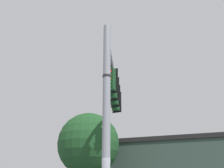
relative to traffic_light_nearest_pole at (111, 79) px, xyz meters
The scene contains 8 objects.
signal_pole 3.03m from the traffic_light_nearest_pole, 109.84° to the left, with size 0.29×0.29×7.81m, color gray.
mast_arm 1.27m from the traffic_light_nearest_pole, 70.77° to the right, with size 0.21×0.21×5.85m, color gray.
traffic_light_nearest_pole is the anchor object (origin of this frame).
traffic_light_mid_inner 1.06m from the traffic_light_nearest_pole, 70.37° to the right, with size 0.54×0.49×1.31m.
traffic_light_mid_outer 2.12m from the traffic_light_nearest_pole, 70.37° to the right, with size 0.54×0.49×1.31m.
traffic_light_arm_end 3.18m from the traffic_light_nearest_pole, 70.37° to the right, with size 0.54×0.49×1.31m.
street_name_sign 1.75m from the traffic_light_nearest_pole, 109.88° to the left, with size 0.60×1.35×0.22m.
tree_by_storefront 6.61m from the traffic_light_nearest_pole, 52.34° to the right, with size 3.98×3.98×6.33m.
Camera 1 is at (-4.04, 8.48, 1.41)m, focal length 43.05 mm.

